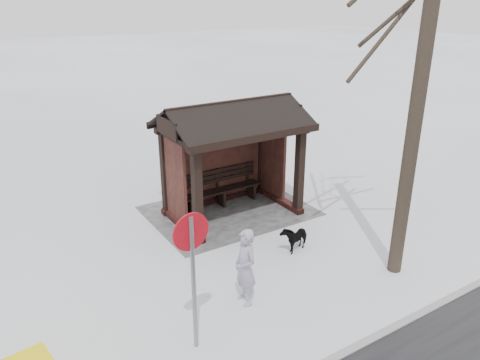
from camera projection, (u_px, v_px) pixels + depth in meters
The scene contains 7 objects.
ground at pixel (233, 214), 12.62m from camera, with size 120.00×120.00×0.00m, color white.
kerb at pixel (394, 328), 8.29m from camera, with size 120.00×0.15×0.06m, color gray.
trampled_patch at pixel (229, 211), 12.77m from camera, with size 4.20×3.20×0.02m, color gray.
bus_shelter at pixel (229, 135), 11.94m from camera, with size 3.60×2.40×3.09m.
pedestrian at pixel (245, 268), 8.72m from camera, with size 0.56×0.37×1.54m, color #9C96B0.
dog at pixel (295, 237), 10.76m from camera, with size 0.34×0.76×0.64m, color black.
road_sign at pixel (192, 254), 7.24m from camera, with size 0.63×0.11×2.47m.
Camera 1 is at (5.91, 9.74, 5.52)m, focal length 35.00 mm.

